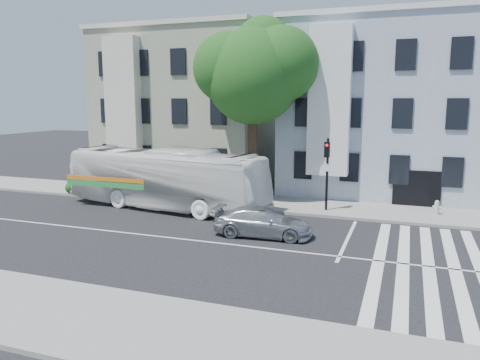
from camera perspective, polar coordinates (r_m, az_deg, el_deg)
The scene contains 11 objects.
ground at distance 21.05m, azimuth -5.92°, elevation -7.31°, with size 120.00×120.00×0.00m, color black.
sidewalk_far at distance 28.20m, azimuth 1.16°, elevation -2.70°, with size 80.00×4.00×0.15m, color gray.
sidewalk_near at distance 14.72m, azimuth -20.09°, elevation -15.27°, with size 80.00×4.00×0.15m, color gray.
building_left at distance 36.68m, azimuth -5.74°, elevation 8.68°, with size 12.00×10.00×11.00m, color gray.
building_right at distance 33.14m, azimuth 16.91°, elevation 8.20°, with size 12.00×10.00×11.00m, color #95A2B1.
street_tree at distance 28.27m, azimuth 1.83°, elevation 13.15°, with size 7.30×5.90×11.10m.
bus at distance 27.03m, azimuth -9.12°, elevation 0.19°, with size 12.37×2.89×3.44m, color white.
sedan at distance 21.42m, azimuth 2.79°, elevation -5.14°, with size 4.52×1.84×1.31m, color #B4B6BB.
hedge at distance 29.88m, azimuth -13.59°, elevation -1.43°, with size 8.50×0.84×0.70m, color #225D1E, non-canonical shape.
traffic_signal at distance 25.76m, azimuth 10.57°, elevation 1.77°, with size 0.43×0.53×4.11m.
fire_hydrant at distance 26.90m, azimuth 22.87°, elevation -3.07°, with size 0.42×0.25×0.77m.
Camera 1 is at (8.84, -18.08, 6.16)m, focal length 35.00 mm.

